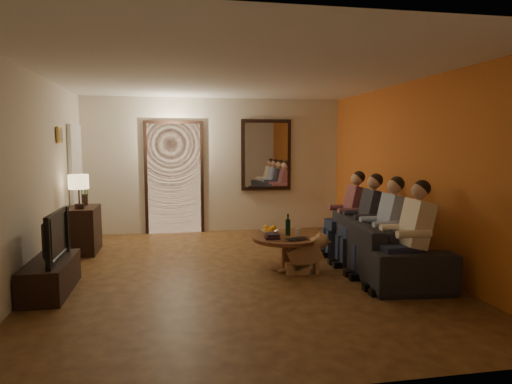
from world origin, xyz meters
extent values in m
cube|color=#442712|center=(0.00, 0.00, 0.00)|extent=(5.00, 6.00, 0.01)
cube|color=white|center=(0.00, 0.00, 2.60)|extent=(5.00, 6.00, 0.01)
cube|color=beige|center=(0.00, 3.00, 1.30)|extent=(5.00, 0.02, 2.60)
cube|color=beige|center=(0.00, -3.00, 1.30)|extent=(5.00, 0.02, 2.60)
cube|color=beige|center=(-2.50, 0.00, 1.30)|extent=(0.02, 6.00, 2.60)
cube|color=beige|center=(2.50, 0.00, 1.30)|extent=(0.02, 6.00, 2.60)
cube|color=#C66821|center=(2.49, 0.00, 1.30)|extent=(0.01, 6.00, 2.60)
cube|color=#FFE0A5|center=(-0.80, 2.98, 1.05)|extent=(1.00, 0.06, 2.10)
cube|color=black|center=(-0.80, 2.97, 1.05)|extent=(1.12, 0.04, 2.22)
cube|color=silver|center=(-0.55, 2.98, 0.90)|extent=(0.45, 0.03, 1.70)
cube|color=black|center=(1.00, 2.96, 1.50)|extent=(1.00, 0.05, 1.40)
cube|color=white|center=(1.00, 2.93, 1.50)|extent=(0.86, 0.02, 1.26)
cube|color=white|center=(-2.46, 2.30, 1.02)|extent=(0.06, 0.85, 2.04)
cube|color=#B28C33|center=(-2.47, 1.30, 1.85)|extent=(0.03, 0.28, 0.24)
cube|color=brown|center=(-2.46, 1.30, 1.85)|extent=(0.01, 0.22, 0.18)
cube|color=black|center=(-2.25, 1.61, 0.36)|extent=(0.45, 0.81, 0.72)
cube|color=black|center=(-2.25, -0.43, 0.19)|extent=(0.45, 1.15, 0.38)
imported|color=black|center=(-2.25, -0.43, 0.67)|extent=(0.99, 0.13, 0.57)
imported|color=black|center=(1.96, -0.23, 0.35)|extent=(2.52, 1.20, 0.71)
cylinder|color=#5E2D1C|center=(0.68, 0.06, 0.23)|extent=(1.14, 1.14, 0.45)
imported|color=white|center=(0.50, 0.28, 0.48)|extent=(0.26, 0.26, 0.06)
cylinder|color=silver|center=(0.86, 0.11, 0.50)|extent=(0.06, 0.06, 0.10)
imported|color=black|center=(0.78, -0.22, 0.46)|extent=(0.38, 0.30, 0.03)
camera|label=1|loc=(-0.86, -5.91, 1.71)|focal=32.00mm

